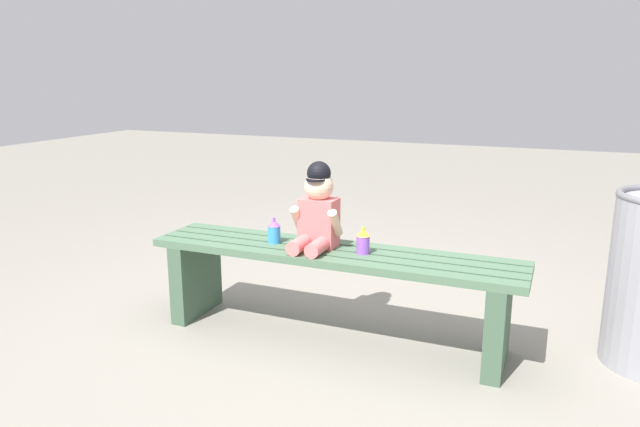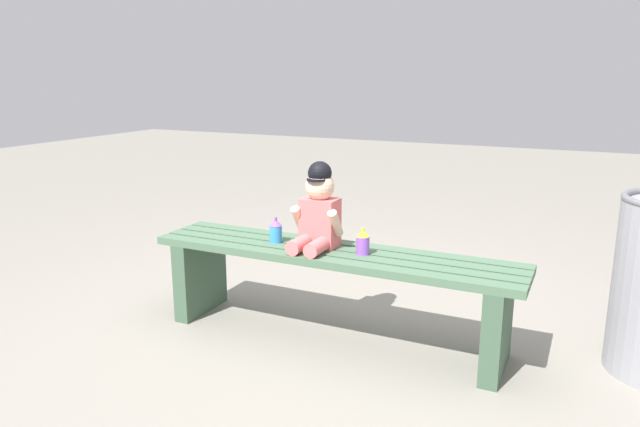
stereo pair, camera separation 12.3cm
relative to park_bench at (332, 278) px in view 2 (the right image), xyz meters
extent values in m
plane|color=gray|center=(0.00, 0.00, -0.30)|extent=(16.00, 16.00, 0.00)
cube|color=#47664C|center=(0.00, -0.14, 0.12)|extent=(1.76, 0.08, 0.04)
cube|color=#47664C|center=(0.00, -0.05, 0.12)|extent=(1.76, 0.08, 0.04)
cube|color=#47664C|center=(0.00, 0.05, 0.12)|extent=(1.76, 0.08, 0.04)
cube|color=#47664C|center=(0.00, 0.14, 0.12)|extent=(1.76, 0.08, 0.04)
cube|color=#3C5641|center=(-0.76, 0.00, -0.10)|extent=(0.08, 0.36, 0.40)
cube|color=#3C5641|center=(0.76, 0.00, -0.10)|extent=(0.08, 0.36, 0.40)
cube|color=#E56666|center=(-0.08, 0.03, 0.25)|extent=(0.17, 0.12, 0.23)
sphere|color=beige|center=(-0.08, 0.03, 0.42)|extent=(0.14, 0.14, 0.14)
cylinder|color=black|center=(-0.08, -0.01, 0.46)|extent=(0.09, 0.09, 0.01)
sphere|color=black|center=(-0.08, 0.03, 0.49)|extent=(0.11, 0.11, 0.11)
cylinder|color=#F06B6B|center=(-0.12, -0.09, 0.17)|extent=(0.07, 0.16, 0.07)
cylinder|color=#F06B6B|center=(-0.03, -0.09, 0.17)|extent=(0.07, 0.16, 0.07)
cylinder|color=beige|center=(-0.17, 0.00, 0.27)|extent=(0.04, 0.12, 0.14)
cylinder|color=beige|center=(0.01, 0.00, 0.27)|extent=(0.04, 0.12, 0.14)
cylinder|color=#338CE5|center=(-0.30, 0.00, 0.18)|extent=(0.06, 0.06, 0.09)
cone|color=#8C4CCC|center=(-0.30, 0.00, 0.23)|extent=(0.06, 0.06, 0.03)
cylinder|color=#8C4CCC|center=(-0.30, 0.00, 0.25)|extent=(0.01, 0.01, 0.02)
cylinder|color=#8C4CCC|center=(0.15, 0.00, 0.18)|extent=(0.06, 0.06, 0.09)
cone|color=yellow|center=(0.15, 0.00, 0.23)|extent=(0.06, 0.06, 0.03)
cylinder|color=yellow|center=(0.15, 0.00, 0.25)|extent=(0.01, 0.01, 0.02)
camera|label=1|loc=(0.96, -2.44, 0.94)|focal=33.07mm
camera|label=2|loc=(1.07, -2.39, 0.94)|focal=33.07mm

